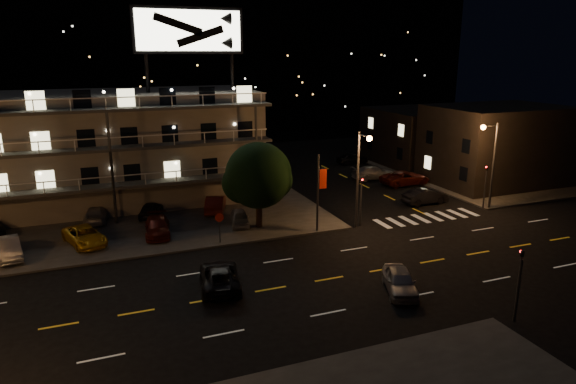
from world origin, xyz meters
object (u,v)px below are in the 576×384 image
object	(u,v)px
lot_car_2	(85,236)
lot_car_4	(239,218)
lot_car_7	(96,214)
road_car_west	(220,276)
tree	(258,177)
road_car_east	(400,281)
side_car_0	(425,196)

from	to	relation	value
lot_car_2	lot_car_4	xyz separation A→B (m)	(12.06, 0.10, -0.04)
lot_car_7	road_car_west	size ratio (longest dim) A/B	0.86
tree	lot_car_4	distance (m)	3.96
lot_car_7	tree	bearing A→B (deg)	160.50
lot_car_4	road_car_east	size ratio (longest dim) A/B	0.85
lot_car_2	lot_car_4	distance (m)	12.06
side_car_0	road_car_east	xyz separation A→B (m)	(-12.80, -15.12, -0.03)
lot_car_2	road_car_east	distance (m)	23.30
tree	road_car_west	distance (m)	11.65
road_car_west	lot_car_2	bearing A→B (deg)	-43.38
lot_car_2	lot_car_7	bearing A→B (deg)	61.41
tree	road_car_west	size ratio (longest dim) A/B	1.39
tree	road_car_east	size ratio (longest dim) A/B	1.69
lot_car_7	side_car_0	bearing A→B (deg)	177.12
lot_car_4	side_car_0	size ratio (longest dim) A/B	0.80
lot_car_7	road_car_east	world-z (taller)	lot_car_7
tree	side_car_0	size ratio (longest dim) A/B	1.57
lot_car_2	side_car_0	distance (m)	30.48
lot_car_2	road_car_east	xyz separation A→B (m)	(17.69, -15.17, -0.09)
side_car_0	lot_car_2	bearing A→B (deg)	88.38
tree	side_car_0	world-z (taller)	tree
side_car_0	road_car_west	bearing A→B (deg)	113.04
lot_car_4	road_car_west	xyz separation A→B (m)	(-4.36, -10.56, -0.05)
side_car_0	lot_car_7	bearing A→B (deg)	78.05
lot_car_4	lot_car_7	bearing A→B (deg)	166.02
tree	side_car_0	distance (m)	17.50
tree	road_car_east	xyz separation A→B (m)	(4.31, -14.21, -3.63)
lot_car_4	lot_car_7	distance (m)	12.30
road_car_east	road_car_west	size ratio (longest dim) A/B	0.82
road_car_east	road_car_west	xyz separation A→B (m)	(-9.99, 4.71, -0.01)
lot_car_4	lot_car_7	world-z (taller)	lot_car_7
lot_car_4	road_car_west	size ratio (longest dim) A/B	0.70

